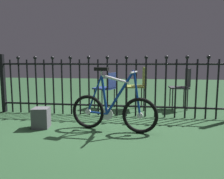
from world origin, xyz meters
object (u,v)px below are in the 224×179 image
object	(u,v)px
chair_olive	(139,83)
chair_charcoal	(183,84)
chair_navy	(107,86)
bicycle	(113,110)
display_crate	(41,118)

from	to	relation	value
chair_olive	chair_charcoal	distance (m)	0.94
chair_navy	chair_charcoal	world-z (taller)	chair_charcoal
chair_charcoal	chair_olive	bearing A→B (deg)	-170.49
bicycle	chair_olive	xyz separation A→B (m)	(0.34, 1.52, 0.24)
chair_olive	chair_charcoal	bearing A→B (deg)	9.51
chair_charcoal	display_crate	distance (m)	2.93
chair_navy	chair_olive	size ratio (longest dim) A/B	0.87
chair_olive	chair_charcoal	world-z (taller)	chair_olive
bicycle	chair_olive	size ratio (longest dim) A/B	1.44
display_crate	chair_navy	bearing A→B (deg)	63.20
chair_navy	display_crate	bearing A→B (deg)	-116.80
chair_charcoal	display_crate	world-z (taller)	chair_charcoal
bicycle	chair_charcoal	bearing A→B (deg)	52.89
bicycle	display_crate	world-z (taller)	bicycle
bicycle	chair_olive	distance (m)	1.57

